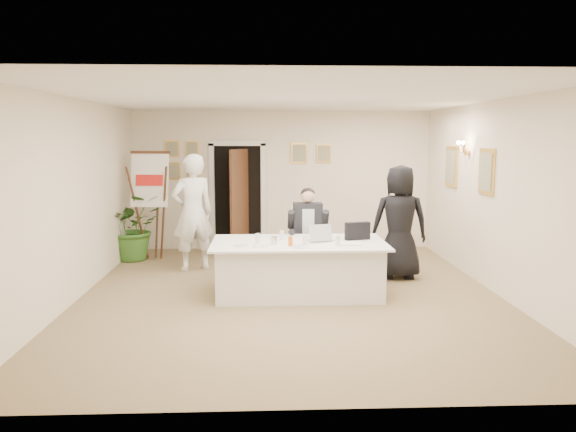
% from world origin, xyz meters
% --- Properties ---
extents(floor, '(7.00, 7.00, 0.00)m').
position_xyz_m(floor, '(0.00, 0.00, 0.00)').
color(floor, brown).
rests_on(floor, ground).
extents(ceiling, '(6.00, 7.00, 0.02)m').
position_xyz_m(ceiling, '(0.00, 0.00, 2.80)').
color(ceiling, white).
rests_on(ceiling, wall_back).
extents(wall_back, '(6.00, 0.10, 2.80)m').
position_xyz_m(wall_back, '(0.00, 3.50, 1.40)').
color(wall_back, silver).
rests_on(wall_back, floor).
extents(wall_front, '(6.00, 0.10, 2.80)m').
position_xyz_m(wall_front, '(0.00, -3.50, 1.40)').
color(wall_front, silver).
rests_on(wall_front, floor).
extents(wall_left, '(0.10, 7.00, 2.80)m').
position_xyz_m(wall_left, '(-3.00, 0.00, 1.40)').
color(wall_left, silver).
rests_on(wall_left, floor).
extents(wall_right, '(0.10, 7.00, 2.80)m').
position_xyz_m(wall_right, '(3.00, 0.00, 1.40)').
color(wall_right, silver).
rests_on(wall_right, floor).
extents(doorway, '(1.14, 0.86, 2.20)m').
position_xyz_m(doorway, '(-0.88, 3.32, 1.04)').
color(doorway, black).
rests_on(doorway, floor).
extents(pictures_back_wall, '(3.40, 0.06, 0.80)m').
position_xyz_m(pictures_back_wall, '(-0.80, 3.47, 1.85)').
color(pictures_back_wall, gold).
rests_on(pictures_back_wall, wall_back).
extents(pictures_right_wall, '(0.06, 2.20, 0.80)m').
position_xyz_m(pictures_right_wall, '(2.97, 1.20, 1.75)').
color(pictures_right_wall, gold).
rests_on(pictures_right_wall, wall_right).
extents(wall_sconce, '(0.20, 0.30, 0.24)m').
position_xyz_m(wall_sconce, '(2.90, 1.20, 2.10)').
color(wall_sconce, '#CE8E42').
rests_on(wall_sconce, wall_right).
extents(conference_table, '(2.49, 1.34, 0.78)m').
position_xyz_m(conference_table, '(0.12, 0.01, 0.39)').
color(conference_table, silver).
rests_on(conference_table, floor).
extents(seated_man, '(0.77, 0.80, 1.48)m').
position_xyz_m(seated_man, '(0.33, 0.99, 0.74)').
color(seated_man, black).
rests_on(seated_man, floor).
extents(flip_chart, '(0.71, 0.47, 1.98)m').
position_xyz_m(flip_chart, '(-2.42, 2.45, 0.91)').
color(flip_chart, '#392612').
rests_on(flip_chart, floor).
extents(standing_man, '(0.86, 0.75, 1.99)m').
position_xyz_m(standing_man, '(-1.58, 1.60, 1.00)').
color(standing_man, white).
rests_on(standing_man, floor).
extents(standing_woman, '(0.94, 0.64, 1.84)m').
position_xyz_m(standing_woman, '(1.80, 0.90, 0.92)').
color(standing_woman, black).
rests_on(standing_woman, floor).
extents(potted_palm, '(1.42, 1.35, 1.24)m').
position_xyz_m(potted_palm, '(-2.80, 2.50, 0.62)').
color(potted_palm, '#346622').
rests_on(potted_palm, floor).
extents(laptop, '(0.43, 0.45, 0.28)m').
position_xyz_m(laptop, '(0.43, 0.08, 0.91)').
color(laptop, '#B7BABC').
rests_on(laptop, conference_table).
extents(laptop_bag, '(0.38, 0.19, 0.26)m').
position_xyz_m(laptop_bag, '(0.99, 0.14, 0.90)').
color(laptop_bag, black).
rests_on(laptop_bag, conference_table).
extents(paper_stack, '(0.36, 0.28, 0.03)m').
position_xyz_m(paper_stack, '(0.83, -0.27, 0.79)').
color(paper_stack, white).
rests_on(paper_stack, conference_table).
extents(plate_left, '(0.27, 0.27, 0.01)m').
position_xyz_m(plate_left, '(-0.69, -0.31, 0.78)').
color(plate_left, white).
rests_on(plate_left, conference_table).
extents(plate_mid, '(0.27, 0.27, 0.01)m').
position_xyz_m(plate_mid, '(-0.42, -0.34, 0.78)').
color(plate_mid, white).
rests_on(plate_mid, conference_table).
extents(plate_near, '(0.23, 0.23, 0.01)m').
position_xyz_m(plate_near, '(0.11, -0.42, 0.78)').
color(plate_near, white).
rests_on(plate_near, conference_table).
extents(glass_a, '(0.08, 0.08, 0.14)m').
position_xyz_m(glass_a, '(-0.46, -0.08, 0.84)').
color(glass_a, silver).
rests_on(glass_a, conference_table).
extents(glass_b, '(0.08, 0.08, 0.14)m').
position_xyz_m(glass_b, '(0.20, -0.31, 0.84)').
color(glass_b, silver).
rests_on(glass_b, conference_table).
extents(glass_c, '(0.08, 0.08, 0.14)m').
position_xyz_m(glass_c, '(0.64, -0.33, 0.84)').
color(glass_c, silver).
rests_on(glass_c, conference_table).
extents(glass_d, '(0.08, 0.08, 0.14)m').
position_xyz_m(glass_d, '(-0.11, 0.16, 0.84)').
color(glass_d, silver).
rests_on(glass_d, conference_table).
extents(oj_glass, '(0.07, 0.07, 0.13)m').
position_xyz_m(oj_glass, '(-0.01, -0.30, 0.84)').
color(oj_glass, '#D75F12').
rests_on(oj_glass, conference_table).
extents(steel_jug, '(0.10, 0.10, 0.11)m').
position_xyz_m(steel_jug, '(-0.24, -0.18, 0.83)').
color(steel_jug, silver).
rests_on(steel_jug, conference_table).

